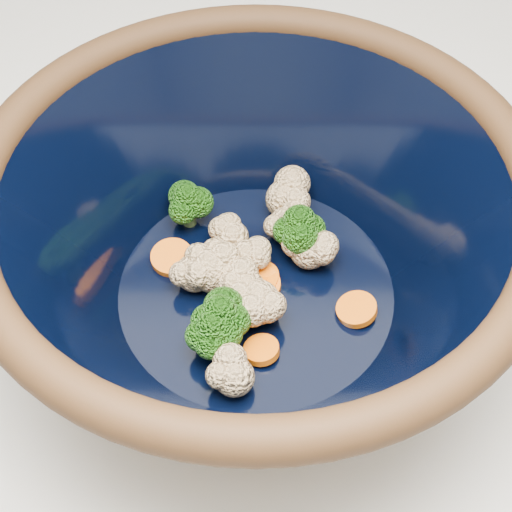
% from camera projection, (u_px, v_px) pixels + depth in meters
% --- Properties ---
extents(counter, '(1.20, 1.20, 0.90)m').
position_uv_depth(counter, '(252.00, 451.00, 0.98)').
color(counter, white).
rests_on(counter, ground).
extents(mixing_bowl, '(0.38, 0.38, 0.17)m').
position_uv_depth(mixing_bowl, '(256.00, 242.00, 0.50)').
color(mixing_bowl, black).
rests_on(mixing_bowl, counter).
extents(vegetable_pile, '(0.17, 0.19, 0.05)m').
position_uv_depth(vegetable_pile, '(245.00, 267.00, 0.54)').
color(vegetable_pile, '#608442').
rests_on(vegetable_pile, mixing_bowl).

